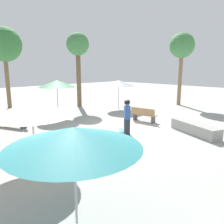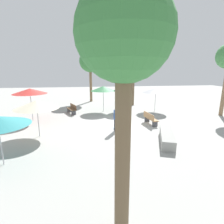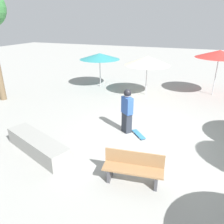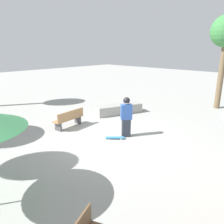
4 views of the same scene
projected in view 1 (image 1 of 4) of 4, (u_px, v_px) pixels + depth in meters
name	position (u px, v px, depth m)	size (l,w,h in m)	color
ground_plane	(119.00, 130.00, 11.52)	(60.00, 60.00, 0.00)	#9E9E99
skater_main	(127.00, 116.00, 10.51)	(0.49, 0.52, 1.73)	#282D38
skateboard	(121.00, 130.00, 11.16)	(0.73, 0.69, 0.07)	teal
concrete_ledge	(195.00, 129.00, 10.73)	(1.60, 2.78, 0.54)	gray
bench_near	(15.00, 120.00, 11.94)	(1.03, 1.64, 0.85)	#47474C
bench_far	(144.00, 115.00, 13.18)	(0.64, 1.64, 0.85)	#47474C
shade_umbrella_grey	(119.00, 83.00, 16.87)	(2.61, 2.61, 2.27)	#B7B7BC
shade_umbrella_green	(57.00, 84.00, 13.98)	(2.38, 2.38, 2.44)	#B7B7BC
shade_umbrella_cream	(32.00, 108.00, 6.70)	(2.55, 2.55, 2.23)	#B7B7BC
shade_umbrella_teal	(74.00, 137.00, 4.00)	(2.56, 2.56, 2.14)	#B7B7BC
palm_tree_left	(182.00, 47.00, 18.31)	(2.08, 2.08, 6.09)	#896B4C
palm_tree_right	(78.00, 48.00, 17.65)	(1.83, 1.83, 6.00)	brown
palm_tree_center_left	(4.00, 45.00, 16.69)	(2.63, 2.63, 6.28)	brown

